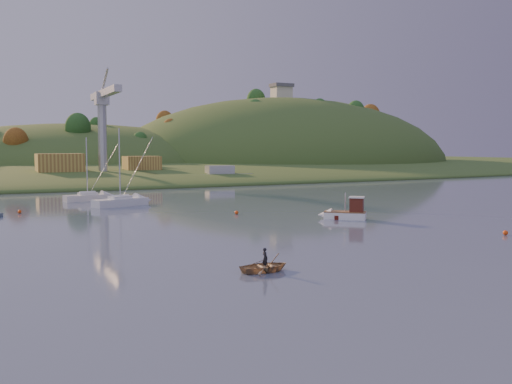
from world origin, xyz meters
name	(u,v)px	position (x,y,z in m)	size (l,w,h in m)	color
ground	(466,289)	(0.00, 0.00, 0.00)	(500.00, 500.00, 0.00)	#3B4A60
far_shore	(45,168)	(0.00, 230.00, 0.00)	(620.00, 220.00, 1.50)	#345421
shore_slope	(68,175)	(0.00, 165.00, 0.00)	(640.00, 150.00, 7.00)	#345421
hill_center	(77,169)	(10.00, 210.00, 0.00)	(140.00, 120.00, 36.00)	#345421
hill_right	(281,167)	(95.00, 195.00, 0.00)	(150.00, 130.00, 60.00)	#345421
hilltop_house	(281,91)	(95.00, 195.00, 33.40)	(9.00, 7.00, 6.45)	beige
hillside_trees	(60,172)	(0.00, 185.00, 0.00)	(280.00, 50.00, 32.00)	#1C4A1A
wharf	(114,177)	(5.00, 122.00, 1.20)	(42.00, 16.00, 2.40)	slate
shed_west	(60,163)	(-8.00, 123.00, 4.80)	(11.00, 8.00, 4.80)	olive
shed_east	(142,164)	(13.00, 124.00, 4.40)	(9.00, 7.00, 4.00)	olive
dock_crane	(103,113)	(2.00, 118.39, 17.17)	(3.20, 28.00, 20.30)	#B7B7BC
fishing_boat	(342,212)	(13.00, 32.02, 0.83)	(5.60, 5.33, 3.77)	white
sailboat_near	(120,201)	(-7.84, 59.65, 0.75)	(8.76, 5.16, 11.65)	white
sailboat_far	(88,197)	(-10.70, 70.46, 0.69)	(7.81, 3.54, 10.44)	silver
canoe	(265,266)	(-9.10, 10.00, 0.38)	(2.62, 3.67, 0.76)	#9C7C56
paddler	(265,262)	(-9.10, 10.00, 0.74)	(0.54, 0.35, 1.47)	black
red_tender	(352,217)	(14.06, 31.39, 0.26)	(3.82, 2.61, 1.24)	#54140C
work_vessel	(220,176)	(28.79, 108.00, 1.47)	(16.23, 6.25, 4.13)	#515F6B
buoy_0	(505,233)	(20.37, 14.09, 0.25)	(0.50, 0.50, 0.50)	#E2420B
buoy_1	(237,213)	(3.46, 42.37, 0.25)	(0.50, 0.50, 0.50)	#E2420B
buoy_3	(20,212)	(-22.11, 56.22, 0.25)	(0.50, 0.50, 0.50)	#E2420B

